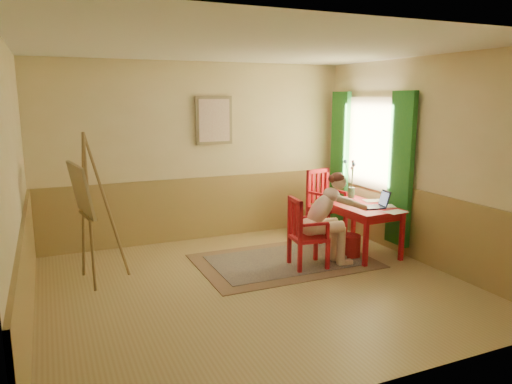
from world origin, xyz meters
name	(u,v)px	position (x,y,z in m)	size (l,w,h in m)	color
room	(255,173)	(0.00, 0.00, 1.40)	(5.04, 4.54, 2.84)	tan
wainscot	(232,230)	(0.00, 0.80, 0.50)	(5.00, 4.50, 1.00)	#987E48
window	(369,157)	(2.42, 1.10, 1.35)	(0.12, 2.01, 2.20)	white
wall_portrait	(214,120)	(0.25, 2.20, 1.90)	(0.60, 0.05, 0.76)	#8D7B53
rug	(284,261)	(0.73, 0.66, 0.01)	(2.40, 1.60, 0.02)	#8C7251
table	(360,211)	(1.92, 0.59, 0.63)	(0.76, 1.22, 0.72)	red
chair_left	(305,233)	(0.87, 0.33, 0.48)	(0.49, 0.47, 0.96)	red
chair_back	(324,203)	(1.94, 1.59, 0.54)	(0.59, 0.61, 1.09)	red
figure	(326,215)	(1.17, 0.30, 0.71)	(0.97, 0.46, 1.28)	beige
laptop	(376,204)	(2.02, 0.35, 0.77)	(0.43, 0.30, 0.24)	#1E2338
papers	(373,204)	(2.11, 0.53, 0.72)	(0.73, 1.22, 0.00)	white
vase	(351,180)	(2.10, 1.09, 0.99)	(0.20, 0.29, 0.60)	#3F724C
wastebasket	(350,246)	(1.68, 0.46, 0.16)	(0.30, 0.30, 0.32)	red
easel	(84,195)	(-1.83, 0.93, 1.10)	(0.67, 0.84, 1.87)	olive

